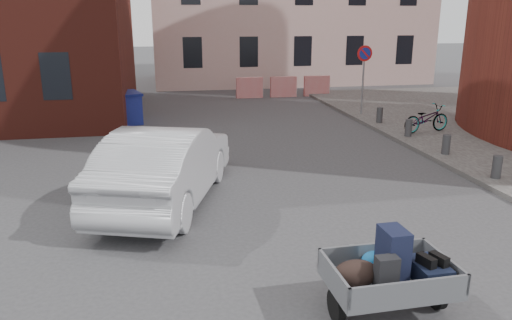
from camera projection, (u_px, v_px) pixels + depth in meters
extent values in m
plane|color=#38383A|center=(259.00, 221.00, 9.72)|extent=(120.00, 120.00, 0.00)
cylinder|color=gray|center=(363.00, 81.00, 19.38)|extent=(0.07, 0.07, 2.60)
cylinder|color=red|center=(365.00, 53.00, 19.07)|extent=(0.60, 0.03, 0.60)
cylinder|color=navy|center=(365.00, 53.00, 19.05)|extent=(0.44, 0.03, 0.44)
cylinder|color=#3A3A3D|center=(497.00, 167.00, 11.83)|extent=(0.22, 0.22, 0.55)
cylinder|color=#3A3A3D|center=(446.00, 144.00, 13.91)|extent=(0.22, 0.22, 0.55)
cylinder|color=#3A3A3D|center=(409.00, 128.00, 15.98)|extent=(0.22, 0.22, 0.55)
cylinder|color=#3A3A3D|center=(380.00, 115.00, 18.06)|extent=(0.22, 0.22, 0.55)
cube|color=red|center=(250.00, 88.00, 24.19)|extent=(1.30, 0.18, 1.00)
cube|color=red|center=(284.00, 87.00, 24.50)|extent=(1.30, 0.18, 1.00)
cube|color=red|center=(317.00, 86.00, 24.81)|extent=(1.30, 0.18, 1.00)
cylinder|color=black|center=(336.00, 305.00, 6.48)|extent=(0.11, 0.44, 0.44)
cylinder|color=black|center=(436.00, 293.00, 6.77)|extent=(0.11, 0.44, 0.44)
cube|color=slate|center=(389.00, 283.00, 6.56)|extent=(1.62, 1.13, 0.08)
cube|color=slate|center=(333.00, 277.00, 6.35)|extent=(0.06, 1.10, 0.28)
cube|color=slate|center=(444.00, 265.00, 6.67)|extent=(0.06, 1.10, 0.28)
cube|color=slate|center=(372.00, 253.00, 7.01)|extent=(1.60, 0.07, 0.28)
cube|color=slate|center=(410.00, 292.00, 6.01)|extent=(1.60, 0.07, 0.28)
cube|color=slate|center=(361.00, 256.00, 7.42)|extent=(0.10, 0.70, 0.06)
cube|color=#171C37|center=(393.00, 254.00, 6.51)|extent=(0.31, 0.46, 0.70)
cube|color=black|center=(428.00, 271.00, 6.52)|extent=(0.41, 0.61, 0.25)
ellipsoid|color=black|center=(356.00, 274.00, 6.35)|extent=(0.61, 0.37, 0.36)
cube|color=black|center=(386.00, 274.00, 6.21)|extent=(0.28, 0.19, 0.48)
ellipsoid|color=#176BB3|center=(374.00, 260.00, 6.84)|extent=(0.37, 0.31, 0.24)
cube|color=black|center=(426.00, 261.00, 6.41)|extent=(0.18, 0.29, 0.13)
cube|color=black|center=(439.00, 259.00, 6.44)|extent=(0.18, 0.29, 0.13)
cube|color=navy|center=(102.00, 111.00, 18.13)|extent=(2.91, 1.99, 1.06)
cube|color=navy|center=(101.00, 95.00, 17.97)|extent=(3.02, 2.10, 0.09)
imported|color=#AFB1B7|center=(166.00, 164.00, 10.53)|extent=(3.26, 5.33, 1.66)
imported|color=black|center=(426.00, 119.00, 16.52)|extent=(1.81, 0.91, 0.91)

